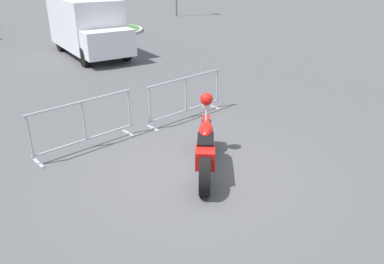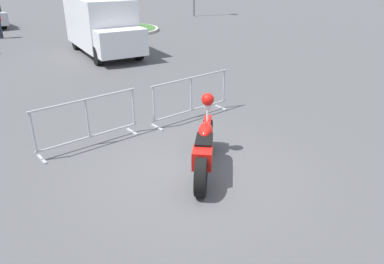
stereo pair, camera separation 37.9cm
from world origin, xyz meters
The scene contains 6 objects.
ground_plane centered at (0.00, 0.00, 0.00)m, with size 120.00×120.00×0.00m, color #4C4C4F.
motorcycle centered at (0.22, -0.07, 0.50)m, with size 1.69×1.84×1.31m.
crowd_barrier_near centered at (-1.14, 2.23, 0.56)m, with size 2.35×0.56×1.07m.
crowd_barrier_far centered at (1.57, 2.23, 0.56)m, with size 2.35×0.56×1.07m.
delivery_van centered at (2.86, 10.47, 1.24)m, with size 2.47×5.18×2.31m.
planter_island centered at (6.31, 15.59, 0.35)m, with size 4.36×4.36×1.25m.
Camera 1 is at (-3.94, -4.75, 3.63)m, focal length 35.00 mm.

